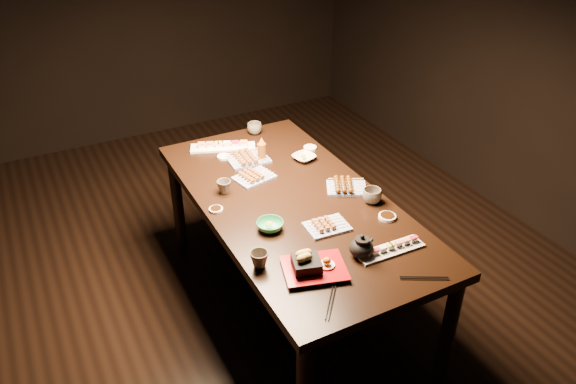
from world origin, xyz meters
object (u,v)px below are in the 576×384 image
at_px(yakitori_plate_left, 248,156).
at_px(teacup_near_left, 259,259).
at_px(sushi_platter_near, 391,247).
at_px(condiment_bottle, 262,149).
at_px(teacup_far_right, 255,128).
at_px(teacup_mid_right, 372,196).
at_px(edamame_bowl_cream, 304,158).
at_px(yakitori_plate_center, 254,174).
at_px(yakitori_plate_right, 327,223).
at_px(edamame_bowl_green, 270,226).
at_px(sushi_platter_far, 223,145).
at_px(dining_table, 292,256).
at_px(teacup_far_left, 224,187).
at_px(teapot, 362,246).
at_px(tempura_tray, 315,262).

bearing_deg(yakitori_plate_left, teacup_near_left, -108.76).
xyz_separation_m(sushi_platter_near, condiment_bottle, (-0.15, 1.05, 0.05)).
bearing_deg(teacup_far_right, teacup_mid_right, -79.08).
xyz_separation_m(edamame_bowl_cream, teacup_far_right, (-0.11, 0.46, 0.02)).
xyz_separation_m(yakitori_plate_center, yakitori_plate_right, (0.12, -0.59, -0.00)).
bearing_deg(yakitori_plate_right, edamame_bowl_cream, 74.00).
bearing_deg(edamame_bowl_cream, yakitori_plate_left, 154.15).
distance_m(yakitori_plate_center, edamame_bowl_green, 0.49).
bearing_deg(yakitori_plate_left, sushi_platter_far, 111.22).
relative_size(sushi_platter_far, edamame_bowl_cream, 3.08).
bearing_deg(dining_table, edamame_bowl_green, -132.46).
height_order(teacup_mid_right, teacup_far_right, teacup_mid_right).
relative_size(teacup_near_left, teacup_mid_right, 0.83).
bearing_deg(teacup_near_left, teacup_far_left, 81.55).
bearing_deg(yakitori_plate_center, teacup_mid_right, -61.51).
bearing_deg(teapot, teacup_far_left, 101.15).
distance_m(yakitori_plate_center, yakitori_plate_left, 0.21).
bearing_deg(edamame_bowl_green, teacup_mid_right, -2.94).
xyz_separation_m(dining_table, teapot, (0.05, -0.56, 0.43)).
bearing_deg(edamame_bowl_cream, teacup_far_right, 103.47).
relative_size(edamame_bowl_cream, teacup_far_left, 1.68).
distance_m(yakitori_plate_left, condiment_bottle, 0.09).
bearing_deg(teacup_far_left, teacup_far_right, 52.45).
bearing_deg(teacup_far_right, yakitori_plate_right, -96.43).
distance_m(teacup_far_right, condiment_bottle, 0.37).
bearing_deg(yakitori_plate_right, yakitori_plate_center, 104.83).
bearing_deg(yakitori_plate_left, teacup_far_left, -131.95).
bearing_deg(teacup_far_left, sushi_platter_far, 68.88).
distance_m(yakitori_plate_center, tempura_tray, 0.85).
bearing_deg(edamame_bowl_cream, sushi_platter_near, -94.35).
height_order(edamame_bowl_cream, teacup_far_right, teacup_far_right).
bearing_deg(yakitori_plate_center, yakitori_plate_left, 62.03).
distance_m(teacup_near_left, teapot, 0.46).
xyz_separation_m(yakitori_plate_center, tempura_tray, (-0.10, -0.85, 0.02)).
bearing_deg(teacup_far_right, tempura_tray, -104.05).
bearing_deg(tempura_tray, teacup_near_left, 160.88).
xyz_separation_m(tempura_tray, teacup_mid_right, (0.54, 0.34, -0.01)).
xyz_separation_m(teacup_mid_right, teacup_far_left, (-0.64, 0.44, -0.00)).
bearing_deg(dining_table, condiment_bottle, 92.59).
distance_m(sushi_platter_near, teacup_far_left, 0.95).
height_order(yakitori_plate_center, yakitori_plate_right, yakitori_plate_center).
xyz_separation_m(yakitori_plate_right, teacup_far_right, (0.12, 1.11, 0.01)).
height_order(teacup_far_right, teapot, teapot).
distance_m(dining_table, tempura_tray, 0.72).
relative_size(teacup_near_left, teacup_far_left, 1.09).
bearing_deg(sushi_platter_near, yakitori_plate_center, 108.83).
distance_m(teacup_far_right, teapot, 1.37).
xyz_separation_m(sushi_platter_far, teacup_near_left, (-0.28, -1.12, 0.01)).
relative_size(dining_table, yakitori_plate_center, 8.62).
bearing_deg(condiment_bottle, yakitori_plate_left, 152.50).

